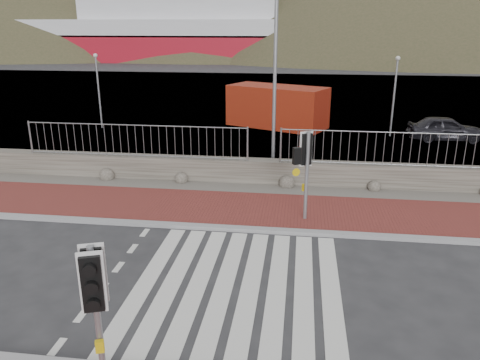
# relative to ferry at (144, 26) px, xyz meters

# --- Properties ---
(ground) EXTENTS (220.00, 220.00, 0.00)m
(ground) POSITION_rel_ferry_xyz_m (24.65, -67.90, -5.36)
(ground) COLOR #28282B
(ground) RESTS_ON ground
(sidewalk_far) EXTENTS (40.00, 3.00, 0.08)m
(sidewalk_far) POSITION_rel_ferry_xyz_m (24.65, -63.40, -5.32)
(sidewalk_far) COLOR maroon
(sidewalk_far) RESTS_ON ground
(kerb_far) EXTENTS (40.00, 0.25, 0.12)m
(kerb_far) POSITION_rel_ferry_xyz_m (24.65, -64.90, -5.31)
(kerb_far) COLOR gray
(kerb_far) RESTS_ON ground
(zebra_crossing) EXTENTS (4.62, 5.60, 0.01)m
(zebra_crossing) POSITION_rel_ferry_xyz_m (24.65, -67.90, -5.36)
(zebra_crossing) COLOR silver
(zebra_crossing) RESTS_ON ground
(gravel_strip) EXTENTS (40.00, 1.50, 0.06)m
(gravel_strip) POSITION_rel_ferry_xyz_m (24.65, -61.40, -5.33)
(gravel_strip) COLOR #59544C
(gravel_strip) RESTS_ON ground
(stone_wall) EXTENTS (40.00, 0.60, 0.90)m
(stone_wall) POSITION_rel_ferry_xyz_m (24.65, -60.60, -4.91)
(stone_wall) COLOR #4B463D
(stone_wall) RESTS_ON ground
(railing) EXTENTS (18.07, 0.07, 1.22)m
(railing) POSITION_rel_ferry_xyz_m (24.65, -60.75, -3.54)
(railing) COLOR gray
(railing) RESTS_ON stone_wall
(quay) EXTENTS (120.00, 40.00, 0.50)m
(quay) POSITION_rel_ferry_xyz_m (24.65, -40.00, -5.36)
(quay) COLOR #4C4C4F
(quay) RESTS_ON ground
(water) EXTENTS (220.00, 50.00, 0.05)m
(water) POSITION_rel_ferry_xyz_m (24.65, -5.00, -5.36)
(water) COLOR #3F4C54
(water) RESTS_ON ground
(ferry) EXTENTS (50.00, 16.00, 20.00)m
(ferry) POSITION_rel_ferry_xyz_m (0.00, 0.00, 0.00)
(ferry) COLOR maroon
(ferry) RESTS_ON ground
(hills_backdrop) EXTENTS (254.00, 90.00, 100.00)m
(hills_backdrop) POSITION_rel_ferry_xyz_m (31.40, 20.00, -28.42)
(hills_backdrop) COLOR #363821
(hills_backdrop) RESTS_ON ground
(traffic_signal_near) EXTENTS (0.43, 0.34, 2.62)m
(traffic_signal_near) POSITION_rel_ferry_xyz_m (22.99, -71.35, -3.48)
(traffic_signal_near) COLOR gray
(traffic_signal_near) RESTS_ON ground
(traffic_signal_far) EXTENTS (0.67, 0.45, 2.75)m
(traffic_signal_far) POSITION_rel_ferry_xyz_m (26.13, -63.94, -3.37)
(traffic_signal_far) COLOR gray
(traffic_signal_far) RESTS_ON ground
(streetlight) EXTENTS (1.60, 0.49, 7.63)m
(streetlight) POSITION_rel_ferry_xyz_m (25.06, -59.83, -1.07)
(streetlight) COLOR gray
(streetlight) RESTS_ON ground
(shipping_container) EXTENTS (5.99, 4.42, 2.30)m
(shipping_container) POSITION_rel_ferry_xyz_m (24.55, -50.35, -4.21)
(shipping_container) COLOR #9C2F11
(shipping_container) RESTS_ON ground
(car_a) EXTENTS (3.71, 1.60, 1.25)m
(car_a) POSITION_rel_ferry_xyz_m (33.22, -52.66, -4.74)
(car_a) COLOR black
(car_a) RESTS_ON ground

